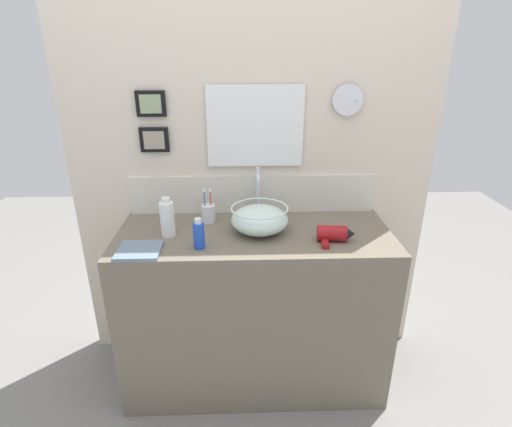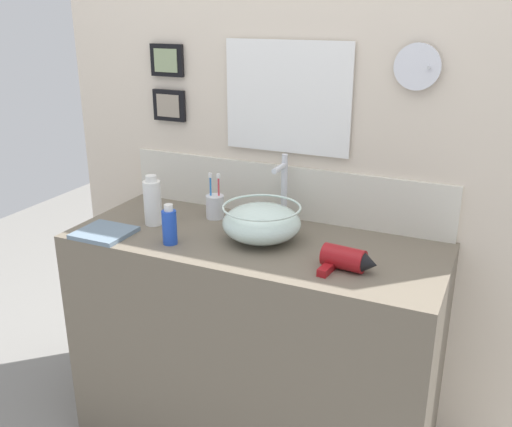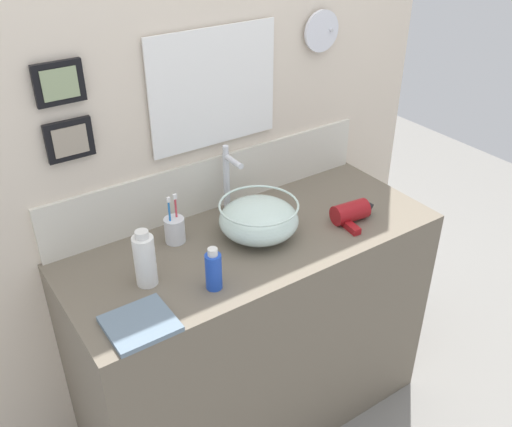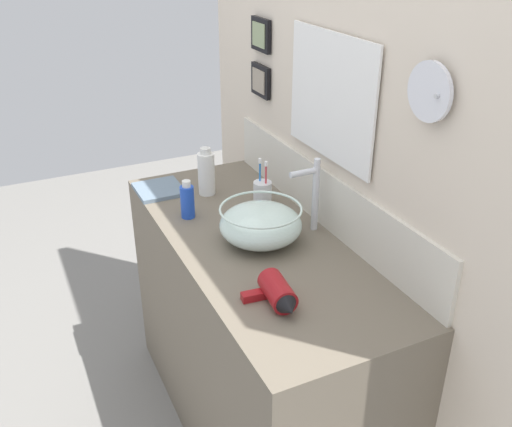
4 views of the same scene
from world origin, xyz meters
The scene contains 10 objects.
ground_plane centered at (0.00, 0.00, 0.00)m, with size 6.00×6.00×0.00m, color gray.
vanity_counter centered at (0.00, 0.00, 0.44)m, with size 1.33×0.54×0.89m, color #6B6051.
back_panel centered at (0.00, 0.30, 1.18)m, with size 1.92×0.10×2.36m.
glass_bowl_sink centered at (0.03, 0.01, 0.95)m, with size 0.28×0.28×0.13m.
faucet centered at (0.03, 0.21, 1.04)m, with size 0.02×0.11×0.26m.
hair_drier centered at (0.37, -0.10, 0.92)m, with size 0.18×0.14×0.07m.
toothbrush_cup centered at (-0.23, 0.14, 0.93)m, with size 0.07×0.07×0.18m.
soap_dispenser centered at (-0.41, -0.02, 0.98)m, with size 0.07×0.07×0.19m.
lotion_bottle centered at (-0.25, -0.15, 0.95)m, with size 0.05×0.05×0.14m.
hand_towel centered at (-0.51, -0.18, 0.89)m, with size 0.19×0.18×0.02m, color slate.
Camera 3 is at (-0.92, -1.36, 1.99)m, focal length 40.00 mm.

